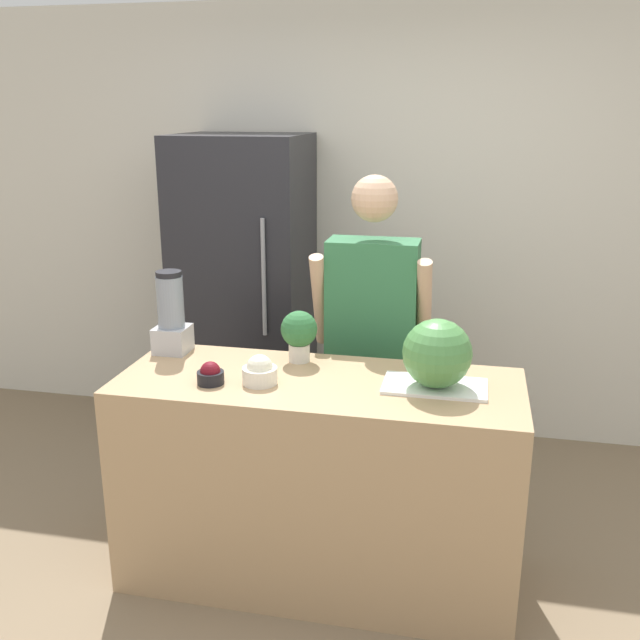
{
  "coord_description": "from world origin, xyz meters",
  "views": [
    {
      "loc": [
        0.59,
        -2.35,
        2.01
      ],
      "look_at": [
        0.0,
        0.36,
        1.17
      ],
      "focal_mm": 40.0,
      "sensor_mm": 36.0,
      "label": 1
    }
  ],
  "objects": [
    {
      "name": "ground_plane",
      "position": [
        0.0,
        0.0,
        0.0
      ],
      "size": [
        14.0,
        14.0,
        0.0
      ],
      "primitive_type": "plane",
      "color": "#7F6B51"
    },
    {
      "name": "wall_back",
      "position": [
        0.0,
        1.98,
        1.3
      ],
      "size": [
        8.0,
        0.06,
        2.6
      ],
      "color": "silver",
      "rests_on": "ground_plane"
    },
    {
      "name": "counter_island",
      "position": [
        0.0,
        0.32,
        0.46
      ],
      "size": [
        1.67,
        0.65,
        0.92
      ],
      "color": "tan",
      "rests_on": "ground_plane"
    },
    {
      "name": "refrigerator",
      "position": [
        -0.73,
        1.6,
        0.93
      ],
      "size": [
        0.74,
        0.68,
        1.86
      ],
      "color": "#232328",
      "rests_on": "ground_plane"
    },
    {
      "name": "person",
      "position": [
        0.13,
        0.98,
        0.87
      ],
      "size": [
        0.58,
        0.27,
        1.7
      ],
      "color": "#333338",
      "rests_on": "ground_plane"
    },
    {
      "name": "cutting_board",
      "position": [
        0.47,
        0.34,
        0.93
      ],
      "size": [
        0.41,
        0.23,
        0.01
      ],
      "color": "white",
      "rests_on": "counter_island"
    },
    {
      "name": "watermelon",
      "position": [
        0.48,
        0.33,
        1.08
      ],
      "size": [
        0.27,
        0.27,
        0.27
      ],
      "color": "#4C8C47",
      "rests_on": "cutting_board"
    },
    {
      "name": "bowl_cherries",
      "position": [
        -0.42,
        0.2,
        0.96
      ],
      "size": [
        0.11,
        0.11,
        0.09
      ],
      "color": "black",
      "rests_on": "counter_island"
    },
    {
      "name": "bowl_cream",
      "position": [
        -0.23,
        0.24,
        0.98
      ],
      "size": [
        0.14,
        0.14,
        0.12
      ],
      "color": "white",
      "rests_on": "counter_island"
    },
    {
      "name": "blender",
      "position": [
        -0.73,
        0.53,
        1.09
      ],
      "size": [
        0.15,
        0.15,
        0.38
      ],
      "color": "#B7B7BC",
      "rests_on": "counter_island"
    },
    {
      "name": "potted_plant",
      "position": [
        -0.13,
        0.53,
        1.06
      ],
      "size": [
        0.16,
        0.16,
        0.23
      ],
      "color": "beige",
      "rests_on": "counter_island"
    }
  ]
}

